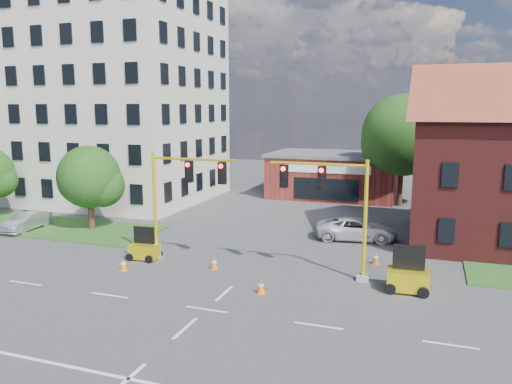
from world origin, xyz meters
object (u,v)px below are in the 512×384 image
signal_mast_west (180,194)px  trailer_west (144,250)px  signal_mast_east (333,203)px  pickup_white (357,229)px  trailer_east (408,278)px

signal_mast_west → trailer_west: signal_mast_west is taller
signal_mast_east → trailer_west: size_ratio=3.34×
signal_mast_east → pickup_white: size_ratio=1.16×
signal_mast_west → pickup_white: (8.88, 7.97, -3.18)m
pickup_white → signal_mast_west: bearing=123.0°
trailer_west → pickup_white: (11.02, 8.48, 0.16)m
trailer_west → pickup_white: bearing=33.4°
signal_mast_west → trailer_west: bearing=-166.6°
trailer_west → trailer_east: bearing=-5.3°
signal_mast_east → pickup_white: 8.58m
signal_mast_west → trailer_west: (-2.14, -0.51, -3.34)m
trailer_east → signal_mast_east: bearing=164.4°
signal_mast_east → trailer_east: bearing=-11.9°
trailer_east → pickup_white: 9.52m
trailer_east → trailer_west: bearing=175.1°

